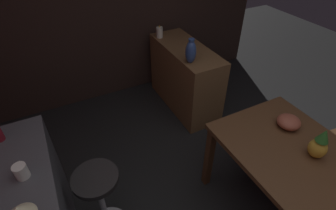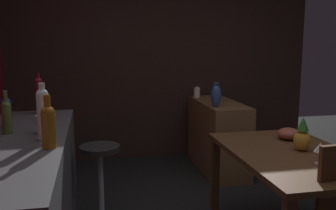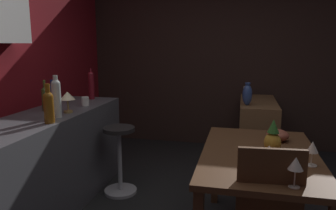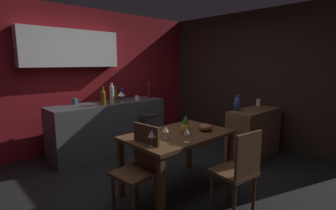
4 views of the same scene
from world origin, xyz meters
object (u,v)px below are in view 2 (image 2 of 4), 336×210
sideboard_cabinet (218,136)px  wine_bottle_ruby (39,94)px  wine_bottle_clear (43,112)px  vase_ceramic_blue (216,95)px  pineapple_centerpiece (302,136)px  dining_table (292,165)px  wine_glass_left (320,148)px  fruit_bowl (289,134)px  bar_stool (101,185)px  wine_bottle_olive (6,116)px  pillar_candle_tall (197,92)px  wine_bottle_cobalt (6,111)px  wine_bottle_amber (48,124)px  cup_white (50,117)px  counter_lamp (45,112)px

sideboard_cabinet → wine_bottle_ruby: wine_bottle_ruby is taller
wine_bottle_clear → vase_ceramic_blue: size_ratio=1.37×
pineapple_centerpiece → wine_bottle_clear: wine_bottle_clear is taller
dining_table → wine_bottle_clear: size_ratio=3.63×
wine_glass_left → fruit_bowl: bearing=-10.8°
bar_stool → wine_bottle_clear: size_ratio=1.92×
wine_bottle_olive → pillar_candle_tall: wine_bottle_olive is taller
dining_table → sideboard_cabinet: size_ratio=1.20×
dining_table → wine_bottle_cobalt: bearing=76.2°
dining_table → bar_stool: bearing=65.9°
bar_stool → pillar_candle_tall: (1.59, -1.25, 0.51)m
pineapple_centerpiece → vase_ceramic_blue: size_ratio=0.93×
wine_bottle_amber → vase_ceramic_blue: wine_bottle_amber is taller
bar_stool → wine_bottle_amber: bearing=157.2°
dining_table → cup_white: 1.84m
fruit_bowl → pillar_candle_tall: (1.85, 0.24, 0.10)m
wine_bottle_cobalt → counter_lamp: size_ratio=1.41×
wine_bottle_clear → pillar_candle_tall: wine_bottle_clear is taller
sideboard_cabinet → vase_ceramic_blue: size_ratio=4.14×
pineapple_centerpiece → vase_ceramic_blue: (1.42, 0.17, 0.10)m
fruit_bowl → vase_ceramic_blue: 1.15m
wine_bottle_clear → cup_white: 0.56m
sideboard_cabinet → fruit_bowl: (-1.45, -0.09, 0.38)m
bar_stool → fruit_bowl: (-0.26, -1.49, 0.41)m
bar_stool → wine_bottle_clear: bearing=145.9°
vase_ceramic_blue → counter_lamp: bearing=126.2°
wine_bottle_cobalt → cup_white: bearing=-63.8°
vase_ceramic_blue → wine_bottle_cobalt: bearing=117.0°
wine_bottle_olive → wine_glass_left: bearing=-105.8°
pineapple_centerpiece → wine_bottle_cobalt: 2.13m
sideboard_cabinet → wine_bottle_cobalt: 2.51m
pineapple_centerpiece → fruit_bowl: 0.32m
sideboard_cabinet → pineapple_centerpiece: (-1.75, -0.02, 0.43)m
dining_table → wine_bottle_clear: 1.74m
wine_bottle_amber → cup_white: (0.74, 0.07, -0.10)m
fruit_bowl → wine_bottle_ruby: (0.68, 1.98, 0.28)m
counter_lamp → wine_bottle_amber: bearing=-171.1°
wine_bottle_clear → wine_bottle_olive: 0.35m
cup_white → vase_ceramic_blue: size_ratio=0.42×
pillar_candle_tall → vase_ceramic_blue: (-0.73, -0.00, 0.06)m
cup_white → vase_ceramic_blue: 1.83m
fruit_bowl → wine_bottle_ruby: size_ratio=0.52×
wine_bottle_cobalt → pillar_candle_tall: size_ratio=1.80×
dining_table → wine_bottle_amber: 1.68m
wine_bottle_ruby → pillar_candle_tall: (1.17, -1.74, -0.19)m
bar_stool → wine_bottle_olive: size_ratio=2.40×
pineapple_centerpiece → wine_bottle_cobalt: bearing=77.7°
wine_bottle_clear → wine_bottle_ruby: (0.93, 0.14, -0.01)m
vase_ceramic_blue → pillar_candle_tall: bearing=0.3°
dining_table → vase_ceramic_blue: (1.46, 0.08, 0.30)m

